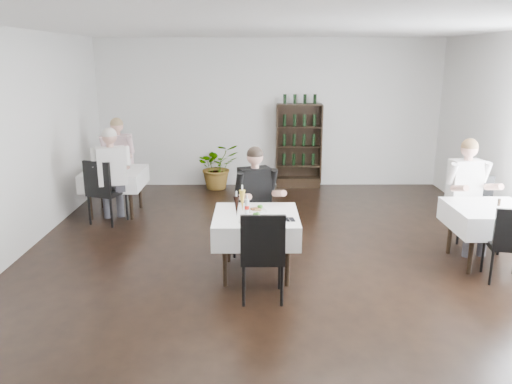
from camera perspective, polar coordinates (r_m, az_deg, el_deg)
room_shell at (r=5.90m, az=2.92°, el=4.20°), size 9.00×9.00×9.00m
wine_shelf at (r=10.29m, az=4.90°, el=5.18°), size 0.90×0.28×1.75m
main_table at (r=6.12m, az=-0.00°, el=-3.91°), size 1.03×1.03×0.77m
left_table at (r=8.84m, az=-15.85°, el=1.50°), size 0.98×0.98×0.77m
right_table at (r=7.08m, az=25.08°, el=-2.71°), size 0.98×0.98×0.77m
potted_tree at (r=10.24m, az=-4.42°, el=2.97°), size 1.05×0.99×0.94m
main_chair_far at (r=6.83m, az=-0.60°, el=-2.74°), size 0.48×0.48×0.91m
main_chair_near at (r=5.43m, az=0.75°, el=-6.75°), size 0.48×0.48×1.04m
left_chair_far at (r=9.47m, az=-15.57°, el=2.07°), size 0.58×0.58×0.99m
left_chair_near at (r=8.32m, az=-17.06°, el=0.47°), size 0.62×0.63×1.06m
right_chair_far at (r=7.63m, az=24.11°, el=-1.71°), size 0.46×0.47×1.01m
right_chair_near at (r=6.60m, az=26.95°, el=-4.88°), size 0.50×0.51×0.95m
diner_main at (r=6.60m, az=0.10°, el=-0.23°), size 0.65×0.69×1.50m
diner_left_far at (r=9.32m, az=-15.58°, el=4.08°), size 0.63×0.64×1.58m
diner_left_near at (r=8.27m, az=-16.19°, el=2.63°), size 0.67×0.72×1.57m
diner_right_far at (r=7.44m, az=23.10°, el=0.59°), size 0.62×0.65×1.56m
plate_far at (r=6.22m, az=0.12°, el=-1.99°), size 0.26×0.26×0.07m
plate_near at (r=5.86m, az=-0.41°, el=-3.04°), size 0.31×0.31×0.08m
pilsner_dark at (r=5.97m, az=-2.23°, el=-1.60°), size 0.07×0.07×0.31m
pilsner_lager at (r=6.16m, az=-1.58°, el=-0.97°), size 0.08×0.08×0.34m
coke_bottle at (r=6.08m, az=-1.04°, el=-1.64°), size 0.06×0.06×0.23m
napkin_cutlery at (r=5.88m, az=3.50°, el=-3.15°), size 0.20×0.21×0.02m
pepper_mill at (r=7.13m, az=26.03°, el=-1.06°), size 0.05×0.05×0.09m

